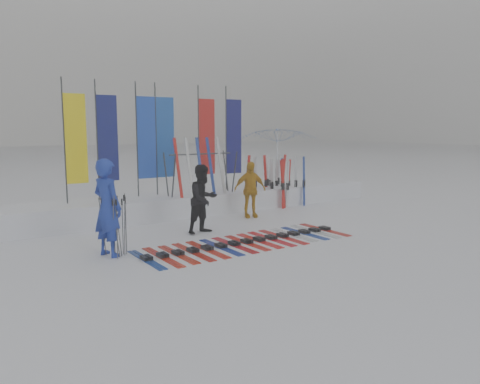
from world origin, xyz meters
TOP-DOWN VIEW (x-y plane):
  - ground at (0.00, 0.00)m, footprint 120.00×120.00m
  - snow_bank at (0.00, 4.60)m, footprint 14.00×1.60m
  - person_blue at (-3.13, 1.36)m, footprint 0.68×0.83m
  - person_black at (-0.55, 2.07)m, footprint 0.92×0.78m
  - person_yellow at (1.54, 3.08)m, footprint 1.00×0.64m
  - tent_canopy at (4.61, 5.65)m, footprint 3.81×3.83m
  - ski_row at (-0.26, 0.65)m, footprint 4.91×1.70m
  - pole_cluster at (-2.99, 1.25)m, footprint 0.54×0.43m
  - feather_flags at (-0.43, 4.83)m, footprint 5.44×0.24m
  - ski_rack at (0.60, 4.20)m, footprint 2.04×0.80m
  - upright_skis at (3.50, 4.27)m, footprint 1.74×1.21m

SIDE VIEW (x-z plane):
  - ground at x=0.00m, z-range 0.00..0.00m
  - ski_row at x=-0.26m, z-range 0.00..0.07m
  - snow_bank at x=0.00m, z-range 0.00..0.60m
  - pole_cluster at x=-2.99m, z-range -0.02..1.23m
  - upright_skis at x=3.50m, z-range -0.06..1.63m
  - person_yellow at x=1.54m, z-range 0.00..1.59m
  - person_black at x=-0.55m, z-range 0.00..1.66m
  - person_blue at x=-3.13m, z-range 0.00..1.95m
  - tent_canopy at x=4.61m, z-range 0.00..2.62m
  - ski_rack at x=0.60m, z-range 0.77..2.00m
  - feather_flags at x=-0.43m, z-range 0.64..3.84m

